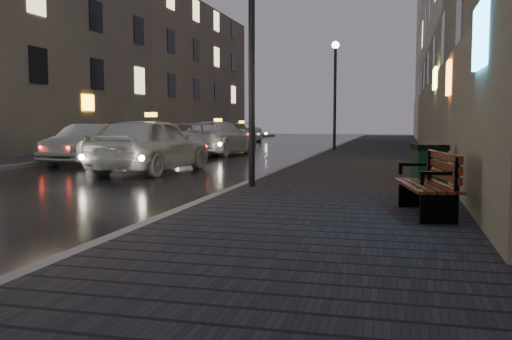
{
  "coord_description": "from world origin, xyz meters",
  "views": [
    {
      "loc": [
        5.06,
        -6.16,
        1.63
      ],
      "look_at": [
        2.88,
        2.35,
        0.85
      ],
      "focal_mm": 40.0,
      "sensor_mm": 36.0,
      "label": 1
    }
  ],
  "objects_px": {
    "taxi_far": "(242,133)",
    "trash_bin": "(429,168)",
    "lamp_near": "(252,34)",
    "taxi_mid": "(218,138)",
    "car_left_mid": "(89,144)",
    "lamp_far": "(335,81)",
    "bench": "(431,184)",
    "taxi_near": "(151,145)"
  },
  "relations": [
    {
      "from": "lamp_near",
      "to": "trash_bin",
      "type": "relative_size",
      "value": 5.4
    },
    {
      "from": "trash_bin",
      "to": "car_left_mid",
      "type": "xyz_separation_m",
      "value": [
        -11.88,
        6.96,
        0.09
      ]
    },
    {
      "from": "bench",
      "to": "car_left_mid",
      "type": "distance_m",
      "value": 15.39
    },
    {
      "from": "lamp_near",
      "to": "taxi_near",
      "type": "relative_size",
      "value": 1.05
    },
    {
      "from": "taxi_mid",
      "to": "taxi_far",
      "type": "distance_m",
      "value": 13.27
    },
    {
      "from": "lamp_far",
      "to": "taxi_mid",
      "type": "bearing_deg",
      "value": -149.62
    },
    {
      "from": "car_left_mid",
      "to": "taxi_far",
      "type": "xyz_separation_m",
      "value": [
        0.53,
        19.15,
        -0.03
      ]
    },
    {
      "from": "taxi_far",
      "to": "taxi_mid",
      "type": "bearing_deg",
      "value": -85.91
    },
    {
      "from": "trash_bin",
      "to": "car_left_mid",
      "type": "distance_m",
      "value": 13.77
    },
    {
      "from": "taxi_near",
      "to": "bench",
      "type": "bearing_deg",
      "value": 143.06
    },
    {
      "from": "lamp_near",
      "to": "bench",
      "type": "height_order",
      "value": "lamp_near"
    },
    {
      "from": "taxi_near",
      "to": "taxi_mid",
      "type": "bearing_deg",
      "value": -80.41
    },
    {
      "from": "taxi_far",
      "to": "lamp_near",
      "type": "bearing_deg",
      "value": -80.71
    },
    {
      "from": "trash_bin",
      "to": "car_left_mid",
      "type": "height_order",
      "value": "car_left_mid"
    },
    {
      "from": "trash_bin",
      "to": "taxi_near",
      "type": "bearing_deg",
      "value": 140.72
    },
    {
      "from": "taxi_near",
      "to": "taxi_mid",
      "type": "height_order",
      "value": "taxi_near"
    },
    {
      "from": "taxi_far",
      "to": "bench",
      "type": "bearing_deg",
      "value": -75.76
    },
    {
      "from": "bench",
      "to": "taxi_mid",
      "type": "height_order",
      "value": "taxi_mid"
    },
    {
      "from": "lamp_near",
      "to": "taxi_far",
      "type": "bearing_deg",
      "value": 106.24
    },
    {
      "from": "car_left_mid",
      "to": "taxi_mid",
      "type": "xyz_separation_m",
      "value": [
        3.07,
        6.12,
        0.04
      ]
    },
    {
      "from": "trash_bin",
      "to": "car_left_mid",
      "type": "bearing_deg",
      "value": 137.46
    },
    {
      "from": "trash_bin",
      "to": "taxi_mid",
      "type": "distance_m",
      "value": 15.77
    },
    {
      "from": "trash_bin",
      "to": "taxi_mid",
      "type": "height_order",
      "value": "taxi_mid"
    },
    {
      "from": "lamp_far",
      "to": "taxi_mid",
      "type": "distance_m",
      "value": 6.45
    },
    {
      "from": "lamp_near",
      "to": "car_left_mid",
      "type": "xyz_separation_m",
      "value": [
        -8.12,
        6.92,
        -2.75
      ]
    },
    {
      "from": "taxi_mid",
      "to": "taxi_far",
      "type": "bearing_deg",
      "value": -74.84
    },
    {
      "from": "taxi_far",
      "to": "trash_bin",
      "type": "bearing_deg",
      "value": -73.44
    },
    {
      "from": "bench",
      "to": "taxi_far",
      "type": "relative_size",
      "value": 0.39
    },
    {
      "from": "trash_bin",
      "to": "taxi_near",
      "type": "height_order",
      "value": "taxi_near"
    },
    {
      "from": "bench",
      "to": "taxi_mid",
      "type": "relative_size",
      "value": 0.38
    },
    {
      "from": "lamp_near",
      "to": "taxi_near",
      "type": "bearing_deg",
      "value": 136.4
    },
    {
      "from": "taxi_near",
      "to": "taxi_far",
      "type": "height_order",
      "value": "taxi_near"
    },
    {
      "from": "taxi_near",
      "to": "car_left_mid",
      "type": "relative_size",
      "value": 1.13
    },
    {
      "from": "lamp_near",
      "to": "car_left_mid",
      "type": "height_order",
      "value": "lamp_near"
    },
    {
      "from": "lamp_near",
      "to": "bench",
      "type": "bearing_deg",
      "value": -39.13
    },
    {
      "from": "lamp_far",
      "to": "taxi_mid",
      "type": "xyz_separation_m",
      "value": [
        -5.05,
        -2.96,
        -2.72
      ]
    },
    {
      "from": "taxi_mid",
      "to": "taxi_far",
      "type": "height_order",
      "value": "taxi_mid"
    },
    {
      "from": "bench",
      "to": "trash_bin",
      "type": "height_order",
      "value": "same"
    },
    {
      "from": "lamp_far",
      "to": "taxi_far",
      "type": "height_order",
      "value": "lamp_far"
    },
    {
      "from": "car_left_mid",
      "to": "lamp_far",
      "type": "bearing_deg",
      "value": 48.25
    },
    {
      "from": "taxi_mid",
      "to": "car_left_mid",
      "type": "bearing_deg",
      "value": 67.5
    },
    {
      "from": "taxi_near",
      "to": "taxi_far",
      "type": "relative_size",
      "value": 0.99
    }
  ]
}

